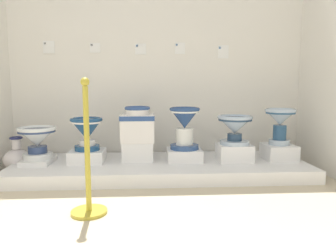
{
  "coord_description": "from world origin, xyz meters",
  "views": [
    {
      "loc": [
        1.63,
        -0.84,
        0.93
      ],
      "look_at": [
        1.84,
        2.47,
        0.52
      ],
      "focal_mm": 33.31,
      "sensor_mm": 36.0,
      "label": 1
    }
  ],
  "objects_px": {
    "antique_toilet_rightmost": "(87,130)",
    "plinth_block_slender_white": "(279,152)",
    "info_placard_fifth": "(223,52)",
    "antique_toilet_central_ornate": "(235,126)",
    "plinth_block_leftmost": "(138,151)",
    "antique_toilet_squat_floral": "(185,123)",
    "stanchion_post_near_left": "(88,176)",
    "info_placard_third": "(140,49)",
    "plinth_block_squat_floral": "(184,155)",
    "decorative_vase_spare": "(17,159)",
    "info_placard_fourth": "(180,48)",
    "plinth_block_rightmost": "(87,156)",
    "plinth_block_broad_patterned": "(38,161)",
    "info_placard_first": "(49,47)",
    "antique_toilet_leftmost": "(137,124)",
    "info_placard_second": "(95,48)",
    "plinth_block_central_ornate": "(234,153)",
    "antique_toilet_broad_patterned": "(37,139)",
    "antique_toilet_slender_white": "(280,120)"
  },
  "relations": [
    {
      "from": "plinth_block_central_ornate",
      "to": "info_placard_fourth",
      "type": "xyz_separation_m",
      "value": [
        -0.55,
        0.55,
        1.18
      ]
    },
    {
      "from": "decorative_vase_spare",
      "to": "plinth_block_broad_patterned",
      "type": "bearing_deg",
      "value": -21.63
    },
    {
      "from": "antique_toilet_squat_floral",
      "to": "decorative_vase_spare",
      "type": "relative_size",
      "value": 1.13
    },
    {
      "from": "antique_toilet_broad_patterned",
      "to": "info_placard_fifth",
      "type": "xyz_separation_m",
      "value": [
        2.09,
        0.52,
        0.97
      ]
    },
    {
      "from": "plinth_block_rightmost",
      "to": "info_placard_second",
      "type": "distance_m",
      "value": 1.3
    },
    {
      "from": "plinth_block_squat_floral",
      "to": "antique_toilet_central_ornate",
      "type": "xyz_separation_m",
      "value": [
        0.54,
        -0.04,
        0.32
      ]
    },
    {
      "from": "antique_toilet_central_ornate",
      "to": "info_placard_first",
      "type": "bearing_deg",
      "value": 165.33
    },
    {
      "from": "plinth_block_leftmost",
      "to": "decorative_vase_spare",
      "type": "height_order",
      "value": "decorative_vase_spare"
    },
    {
      "from": "plinth_block_rightmost",
      "to": "plinth_block_central_ornate",
      "type": "xyz_separation_m",
      "value": [
        1.59,
        -0.06,
        0.03
      ]
    },
    {
      "from": "plinth_block_slender_white",
      "to": "info_placard_first",
      "type": "bearing_deg",
      "value": 169.38
    },
    {
      "from": "antique_toilet_rightmost",
      "to": "antique_toilet_slender_white",
      "type": "relative_size",
      "value": 0.87
    },
    {
      "from": "plinth_block_rightmost",
      "to": "info_placard_fourth",
      "type": "height_order",
      "value": "info_placard_fourth"
    },
    {
      "from": "info_placard_second",
      "to": "info_placard_fifth",
      "type": "distance_m",
      "value": 1.55
    },
    {
      "from": "antique_toilet_broad_patterned",
      "to": "info_placard_fourth",
      "type": "height_order",
      "value": "info_placard_fourth"
    },
    {
      "from": "plinth_block_squat_floral",
      "to": "decorative_vase_spare",
      "type": "bearing_deg",
      "value": 176.93
    },
    {
      "from": "info_placard_first",
      "to": "info_placard_fourth",
      "type": "bearing_deg",
      "value": -0.0
    },
    {
      "from": "info_placard_fourth",
      "to": "info_placard_third",
      "type": "bearing_deg",
      "value": 180.0
    },
    {
      "from": "plinth_block_broad_patterned",
      "to": "antique_toilet_central_ornate",
      "type": "distance_m",
      "value": 2.14
    },
    {
      "from": "antique_toilet_central_ornate",
      "to": "info_placard_fifth",
      "type": "height_order",
      "value": "info_placard_fifth"
    },
    {
      "from": "plinth_block_leftmost",
      "to": "info_placard_fourth",
      "type": "xyz_separation_m",
      "value": [
        0.51,
        0.44,
        1.17
      ]
    },
    {
      "from": "antique_toilet_slender_white",
      "to": "stanchion_post_near_left",
      "type": "relative_size",
      "value": 0.4
    },
    {
      "from": "plinth_block_rightmost",
      "to": "decorative_vase_spare",
      "type": "distance_m",
      "value": 0.78
    },
    {
      "from": "plinth_block_rightmost",
      "to": "info_placard_third",
      "type": "height_order",
      "value": "info_placard_third"
    },
    {
      "from": "plinth_block_leftmost",
      "to": "info_placard_first",
      "type": "height_order",
      "value": "info_placard_first"
    },
    {
      "from": "plinth_block_leftmost",
      "to": "antique_toilet_squat_floral",
      "type": "xyz_separation_m",
      "value": [
        0.51,
        -0.07,
        0.31
      ]
    },
    {
      "from": "info_placard_fourth",
      "to": "plinth_block_rightmost",
      "type": "bearing_deg",
      "value": -154.95
    },
    {
      "from": "info_placard_third",
      "to": "stanchion_post_near_left",
      "type": "relative_size",
      "value": 0.13
    },
    {
      "from": "plinth_block_rightmost",
      "to": "antique_toilet_rightmost",
      "type": "distance_m",
      "value": 0.28
    },
    {
      "from": "plinth_block_broad_patterned",
      "to": "info_placard_fourth",
      "type": "relative_size",
      "value": 2.73
    },
    {
      "from": "antique_toilet_leftmost",
      "to": "info_placard_first",
      "type": "distance_m",
      "value": 1.43
    },
    {
      "from": "info_placard_third",
      "to": "info_placard_fifth",
      "type": "xyz_separation_m",
      "value": [
        1.01,
        0.0,
        -0.03
      ]
    },
    {
      "from": "stanchion_post_near_left",
      "to": "antique_toilet_squat_floral",
      "type": "bearing_deg",
      "value": 52.01
    },
    {
      "from": "plinth_block_central_ornate",
      "to": "info_placard_fourth",
      "type": "bearing_deg",
      "value": 134.79
    },
    {
      "from": "plinth_block_rightmost",
      "to": "info_placard_fourth",
      "type": "xyz_separation_m",
      "value": [
        1.05,
        0.49,
        1.21
      ]
    },
    {
      "from": "info_placard_second",
      "to": "stanchion_post_near_left",
      "type": "bearing_deg",
      "value": -83.41
    },
    {
      "from": "info_placard_fourth",
      "to": "info_placard_fifth",
      "type": "relative_size",
      "value": 0.86
    },
    {
      "from": "plinth_block_broad_patterned",
      "to": "info_placard_first",
      "type": "xyz_separation_m",
      "value": [
        0.01,
        0.52,
        1.25
      ]
    },
    {
      "from": "plinth_block_leftmost",
      "to": "stanchion_post_near_left",
      "type": "bearing_deg",
      "value": -105.98
    },
    {
      "from": "info_placard_second",
      "to": "stanchion_post_near_left",
      "type": "relative_size",
      "value": 0.12
    },
    {
      "from": "plinth_block_central_ornate",
      "to": "info_placard_first",
      "type": "relative_size",
      "value": 2.51
    },
    {
      "from": "antique_toilet_rightmost",
      "to": "plinth_block_slender_white",
      "type": "distance_m",
      "value": 2.13
    },
    {
      "from": "plinth_block_rightmost",
      "to": "plinth_block_leftmost",
      "type": "relative_size",
      "value": 1.09
    },
    {
      "from": "info_placard_fifth",
      "to": "antique_toilet_central_ornate",
      "type": "bearing_deg",
      "value": -88.44
    },
    {
      "from": "antique_toilet_leftmost",
      "to": "decorative_vase_spare",
      "type": "distance_m",
      "value": 1.36
    },
    {
      "from": "plinth_block_rightmost",
      "to": "stanchion_post_near_left",
      "type": "height_order",
      "value": "stanchion_post_near_left"
    },
    {
      "from": "antique_toilet_leftmost",
      "to": "antique_toilet_slender_white",
      "type": "height_order",
      "value": "antique_toilet_leftmost"
    },
    {
      "from": "plinth_block_slender_white",
      "to": "info_placard_third",
      "type": "relative_size",
      "value": 2.64
    },
    {
      "from": "info_placard_second",
      "to": "plinth_block_slender_white",
      "type": "bearing_deg",
      "value": -13.28
    },
    {
      "from": "plinth_block_leftmost",
      "to": "plinth_block_slender_white",
      "type": "distance_m",
      "value": 1.58
    },
    {
      "from": "info_placard_second",
      "to": "info_placard_third",
      "type": "distance_m",
      "value": 0.54
    }
  ]
}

